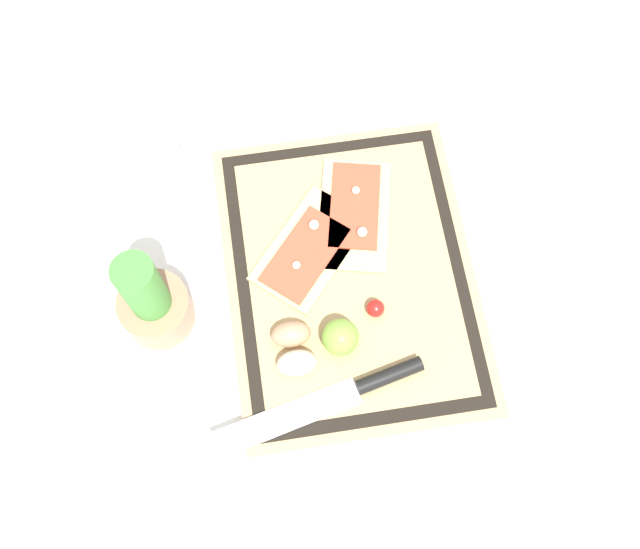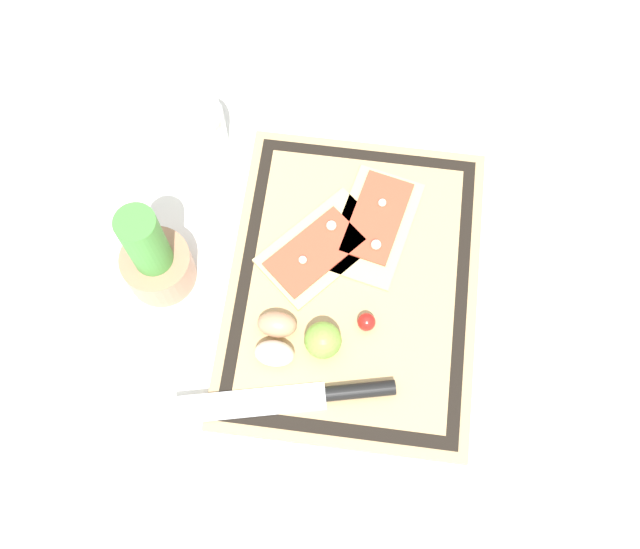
% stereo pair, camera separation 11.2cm
% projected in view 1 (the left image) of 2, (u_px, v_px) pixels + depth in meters
% --- Properties ---
extents(ground_plane, '(6.00, 6.00, 0.00)m').
position_uv_depth(ground_plane, '(350.00, 278.00, 1.16)').
color(ground_plane, white).
extents(cutting_board, '(0.50, 0.38, 0.02)m').
position_uv_depth(cutting_board, '(350.00, 276.00, 1.15)').
color(cutting_board, tan).
rests_on(cutting_board, ground_plane).
extents(pizza_slice_near, '(0.21, 0.15, 0.02)m').
position_uv_depth(pizza_slice_near, '(354.00, 213.00, 1.17)').
color(pizza_slice_near, '#DBBC7F').
rests_on(pizza_slice_near, cutting_board).
extents(pizza_slice_far, '(0.21, 0.21, 0.02)m').
position_uv_depth(pizza_slice_far, '(309.00, 250.00, 1.15)').
color(pizza_slice_far, '#DBBC7F').
rests_on(pizza_slice_far, cutting_board).
extents(knife, '(0.10, 0.32, 0.02)m').
position_uv_depth(knife, '(354.00, 390.00, 1.07)').
color(knife, silver).
rests_on(knife, cutting_board).
extents(egg_brown, '(0.04, 0.06, 0.04)m').
position_uv_depth(egg_brown, '(291.00, 334.00, 1.09)').
color(egg_brown, tan).
rests_on(egg_brown, cutting_board).
extents(egg_pink, '(0.04, 0.06, 0.04)m').
position_uv_depth(egg_pink, '(297.00, 363.00, 1.07)').
color(egg_pink, beige).
rests_on(egg_pink, cutting_board).
extents(lime, '(0.05, 0.05, 0.05)m').
position_uv_depth(lime, '(340.00, 337.00, 1.08)').
color(lime, '#7FB742').
rests_on(lime, cutting_board).
extents(cherry_tomato_red, '(0.03, 0.03, 0.03)m').
position_uv_depth(cherry_tomato_red, '(375.00, 308.00, 1.11)').
color(cherry_tomato_red, red).
rests_on(cherry_tomato_red, cutting_board).
extents(herb_pot, '(0.11, 0.11, 0.20)m').
position_uv_depth(herb_pot, '(152.00, 303.00, 1.07)').
color(herb_pot, '#AD7A5B').
rests_on(herb_pot, ground_plane).
extents(sauce_jar, '(0.08, 0.08, 0.10)m').
position_uv_depth(sauce_jar, '(158.00, 165.00, 1.18)').
color(sauce_jar, silver).
rests_on(sauce_jar, ground_plane).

